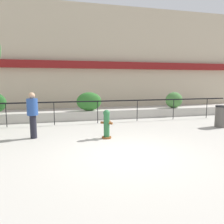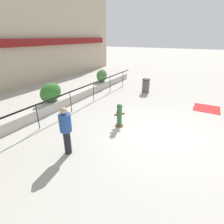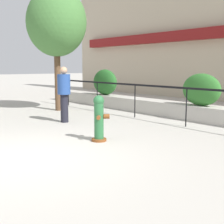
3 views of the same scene
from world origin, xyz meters
TOP-DOWN VIEW (x-y plane):
  - ground_plane at (0.00, 0.00)m, footprint 120.00×120.00m
  - building_facade at (0.00, 11.98)m, footprint 30.00×1.36m
  - planter_wall_low at (0.00, 6.00)m, footprint 18.00×0.70m
  - fence_railing_segment at (-0.00, 4.90)m, footprint 15.00×0.05m
  - hedge_bush_1 at (-0.27, 6.00)m, footprint 1.38×0.58m
  - hedge_bush_2 at (4.93, 6.00)m, footprint 1.09×0.65m
  - fire_hydrant at (-0.21, 1.89)m, footprint 0.50×0.50m
  - pedestrian at (-2.88, 2.56)m, footprint 0.54×0.54m
  - trash_bin at (5.41, 2.55)m, footprint 0.55×0.55m

SIDE VIEW (x-z plane):
  - ground_plane at x=0.00m, z-range 0.00..0.00m
  - planter_wall_low at x=0.00m, z-range 0.00..0.50m
  - trash_bin at x=5.41m, z-range 0.00..1.01m
  - fire_hydrant at x=-0.21m, z-range 0.01..1.09m
  - hedge_bush_2 at x=4.93m, z-range 0.50..1.46m
  - pedestrian at x=-2.88m, z-range 0.12..1.85m
  - hedge_bush_1 at x=-0.27m, z-range 0.50..1.52m
  - fence_railing_segment at x=0.00m, z-range 0.44..1.59m
  - building_facade at x=0.00m, z-range -0.01..7.99m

